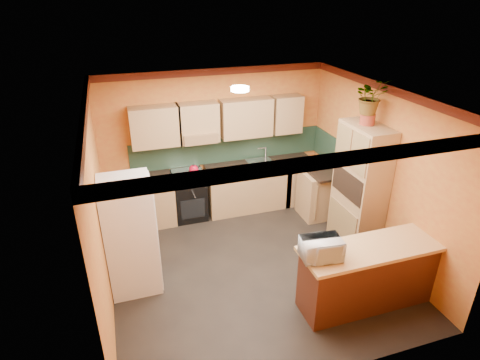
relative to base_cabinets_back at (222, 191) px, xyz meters
name	(u,v)px	position (x,y,z in m)	size (l,w,h in m)	color
room_shell	(248,134)	(0.00, -1.52, 1.65)	(4.24, 4.24, 2.72)	black
base_cabinets_back	(222,191)	(0.00, 0.00, 0.00)	(3.65, 0.60, 0.88)	tan
countertop_back	(221,169)	(0.00, 0.00, 0.46)	(3.65, 0.62, 0.04)	black
stove	(189,195)	(-0.62, 0.00, 0.02)	(0.58, 0.58, 0.91)	black
kettle	(194,169)	(-0.52, -0.05, 0.56)	(0.17, 0.17, 0.18)	#B00B26
sink	(260,162)	(0.78, 0.00, 0.50)	(0.48, 0.40, 0.03)	silver
base_cabinets_right	(322,194)	(1.78, -0.68, 0.00)	(0.60, 0.80, 0.88)	tan
countertop_right	(324,171)	(1.78, -0.68, 0.46)	(0.62, 0.80, 0.04)	black
fridge	(130,235)	(-1.77, -1.67, 0.41)	(0.68, 0.66, 1.70)	white
pantry	(360,188)	(1.83, -1.72, 0.61)	(0.48, 0.90, 2.10)	tan
fern_pot	(367,119)	(1.83, -1.67, 1.74)	(0.22, 0.22, 0.16)	#963724
fern	(371,96)	(1.83, -1.67, 2.08)	(0.47, 0.41, 0.53)	tan
breakfast_bar	(367,277)	(1.18, -3.03, 0.00)	(1.80, 0.55, 0.88)	#502212
bar_top	(372,248)	(1.18, -3.03, 0.47)	(1.90, 0.65, 0.05)	tan
microwave	(321,249)	(0.43, -3.03, 0.63)	(0.49, 0.33, 0.27)	white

